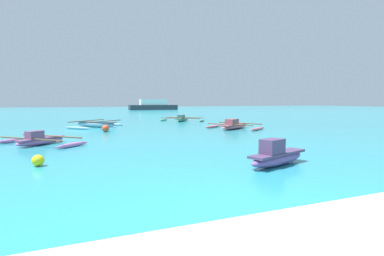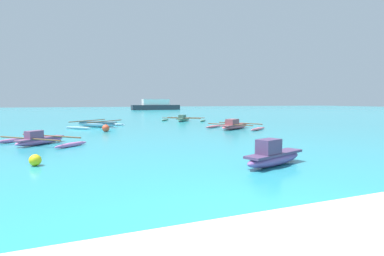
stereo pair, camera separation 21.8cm
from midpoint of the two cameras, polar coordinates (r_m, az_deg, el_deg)
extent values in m
plane|color=teal|center=(4.68, 15.53, -21.32)|extent=(240.00, 240.00, 0.00)
ellipsoid|color=#7DA7C1|center=(25.54, -18.07, 0.69)|extent=(3.22, 3.36, 0.48)
cube|color=slate|center=(25.53, -18.09, 1.14)|extent=(2.98, 3.11, 0.08)
cylinder|color=brown|center=(24.92, -16.53, 1.23)|extent=(2.96, 2.81, 0.07)
cylinder|color=brown|center=(26.15, -19.57, 1.31)|extent=(2.96, 2.81, 0.07)
ellipsoid|color=#7DA7C1|center=(27.06, -15.21, 0.69)|extent=(1.88, 1.97, 0.20)
ellipsoid|color=#7DA7C1|center=(24.11, -21.27, 0.02)|extent=(1.88, 1.97, 0.20)
ellipsoid|color=#784F94|center=(10.13, 15.43, -5.68)|extent=(2.79, 1.49, 0.42)
cube|color=#4E385E|center=(10.10, 15.46, -4.72)|extent=(2.58, 1.39, 0.08)
cube|color=#4E385E|center=(9.77, 14.41, -3.41)|extent=(0.89, 0.73, 0.46)
ellipsoid|color=#E16D7C|center=(22.95, 7.85, 0.29)|extent=(3.55, 2.65, 0.37)
cube|color=#884850|center=(22.94, 7.86, 0.64)|extent=(3.28, 2.46, 0.08)
cube|color=#884850|center=(22.51, 7.32, 1.19)|extent=(1.23, 1.11, 0.40)
cylinder|color=brown|center=(23.69, 8.79, 0.91)|extent=(2.06, 3.17, 0.07)
cylinder|color=brown|center=(22.20, 6.87, 0.66)|extent=(2.06, 3.17, 0.07)
ellipsoid|color=#E16D7C|center=(23.86, 3.88, 0.30)|extent=(2.21, 1.51, 0.20)
ellipsoid|color=#E16D7C|center=(22.18, 12.12, -0.16)|extent=(2.21, 1.51, 0.20)
ellipsoid|color=#BC6BAC|center=(16.17, -27.17, -2.26)|extent=(2.23, 2.24, 0.33)
cube|color=#74476B|center=(16.16, -27.18, -1.82)|extent=(2.07, 2.08, 0.08)
cube|color=#74476B|center=(15.92, -28.13, -1.14)|extent=(0.83, 0.83, 0.37)
cylinder|color=brown|center=(16.54, -25.61, -1.40)|extent=(2.82, 2.81, 0.07)
cylinder|color=brown|center=(15.77, -28.85, -1.82)|extent=(2.82, 2.81, 0.07)
ellipsoid|color=#BC6BAC|center=(17.71, -31.27, -2.07)|extent=(1.50, 1.50, 0.20)
ellipsoid|color=#BC6BAC|center=(14.75, -22.21, -2.99)|extent=(1.50, 1.50, 0.20)
ellipsoid|color=#619E83|center=(31.77, -2.04, 1.60)|extent=(2.47, 2.73, 0.33)
cube|color=#426355|center=(31.76, -2.04, 1.83)|extent=(2.30, 2.53, 0.08)
cube|color=#426355|center=(31.40, -2.28, 2.20)|extent=(0.98, 1.01, 0.37)
cylinder|color=brown|center=(32.40, -1.62, 2.00)|extent=(3.31, 2.86, 0.07)
cylinder|color=brown|center=(31.12, -2.47, 1.87)|extent=(3.31, 2.86, 0.07)
ellipsoid|color=#619E83|center=(32.58, -5.58, 1.55)|extent=(1.41, 1.59, 0.20)
ellipsoid|color=#619E83|center=(31.09, 1.68, 1.41)|extent=(1.41, 1.59, 0.20)
sphere|color=#E54C2D|center=(21.35, -16.43, -0.04)|extent=(0.50, 0.50, 0.50)
sphere|color=yellow|center=(10.86, -27.79, -5.49)|extent=(0.38, 0.38, 0.38)
cube|color=#2D333D|center=(77.60, -7.46, 3.92)|extent=(12.33, 2.71, 1.23)
cube|color=white|center=(77.58, -7.47, 4.92)|extent=(6.78, 2.31, 1.48)
camera|label=1|loc=(0.11, -90.30, -0.03)|focal=28.00mm
camera|label=2|loc=(0.11, 89.70, 0.03)|focal=28.00mm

